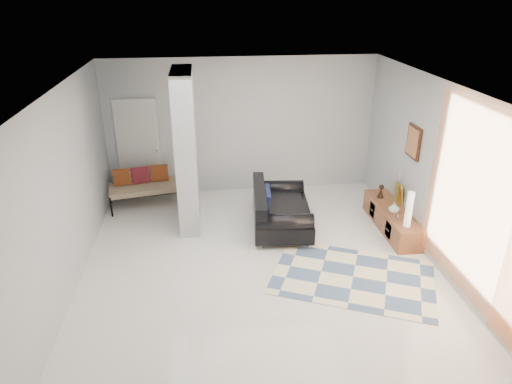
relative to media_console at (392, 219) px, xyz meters
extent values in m
plane|color=white|center=(-2.52, -0.90, -0.20)|extent=(6.00, 6.00, 0.00)
plane|color=white|center=(-2.52, -0.90, 2.60)|extent=(6.00, 6.00, 0.00)
plane|color=#B3B6B8|center=(-2.52, 2.10, 1.20)|extent=(6.00, 0.00, 6.00)
plane|color=#B3B6B8|center=(-2.52, -3.90, 1.20)|extent=(6.00, 0.00, 6.00)
plane|color=#B3B6B8|center=(-5.27, -0.90, 1.20)|extent=(0.00, 6.00, 6.00)
plane|color=#B3B6B8|center=(0.23, -0.90, 1.20)|extent=(0.00, 6.00, 6.00)
cube|color=#A2A7A9|center=(-3.62, 0.70, 1.20)|extent=(0.35, 1.20, 2.80)
cube|color=silver|center=(-4.62, 2.06, 0.82)|extent=(0.85, 0.06, 2.04)
plane|color=#F78241|center=(0.15, -2.05, 1.25)|extent=(0.00, 2.55, 2.55)
cube|color=#3B1D10|center=(0.20, 0.00, 1.45)|extent=(0.04, 0.45, 0.55)
cube|color=brown|center=(0.00, 0.00, 0.00)|extent=(0.45, 1.77, 0.40)
cube|color=#3B1D10|center=(-0.22, -0.40, 0.00)|extent=(0.02, 0.24, 0.28)
cube|color=#3B1D10|center=(-0.22, 0.39, 0.00)|extent=(0.02, 0.24, 0.28)
cube|color=gold|center=(0.18, 0.24, 0.40)|extent=(0.09, 0.32, 0.40)
cube|color=silver|center=(-0.10, -0.40, 0.26)|extent=(0.04, 0.10, 0.12)
cylinder|color=silver|center=(-2.43, -0.37, -0.15)|extent=(0.05, 0.05, 0.10)
cylinder|color=silver|center=(-2.30, 1.04, -0.15)|extent=(0.05, 0.05, 0.10)
cylinder|color=silver|center=(-1.64, -0.44, -0.15)|extent=(0.05, 0.05, 0.10)
cylinder|color=silver|center=(-1.51, 0.97, -0.15)|extent=(0.05, 0.05, 0.10)
cube|color=black|center=(-1.97, 0.30, 0.05)|extent=(1.14, 1.74, 0.30)
cube|color=black|center=(-2.37, 0.33, 0.38)|extent=(0.35, 1.67, 0.36)
cylinder|color=black|center=(-2.04, -0.41, 0.28)|extent=(0.97, 0.36, 0.28)
cylinder|color=black|center=(-1.91, 1.00, 0.28)|extent=(0.97, 0.36, 0.28)
cube|color=black|center=(-2.25, 0.32, 0.40)|extent=(0.20, 0.62, 0.31)
cylinder|color=black|center=(-5.12, 1.09, 0.00)|extent=(0.04, 0.04, 0.40)
cylinder|color=black|center=(-3.60, 1.38, 0.00)|extent=(0.04, 0.04, 0.40)
cylinder|color=black|center=(-5.24, 1.71, 0.00)|extent=(0.04, 0.04, 0.40)
cylinder|color=black|center=(-3.72, 2.00, 0.00)|extent=(0.04, 0.04, 0.40)
cube|color=tan|center=(-4.42, 1.55, 0.18)|extent=(1.66, 0.93, 0.12)
cube|color=brown|center=(-4.94, 1.60, 0.40)|extent=(0.36, 0.22, 0.33)
cube|color=maroon|center=(-4.58, 1.67, 0.40)|extent=(0.36, 0.22, 0.33)
cube|color=brown|center=(-4.22, 1.74, 0.40)|extent=(0.36, 0.22, 0.33)
cube|color=#F1E9B8|center=(-1.15, -1.40, -0.20)|extent=(2.80, 2.40, 0.01)
cylinder|color=white|center=(-0.02, -0.63, 0.50)|extent=(0.11, 0.11, 0.61)
imported|color=silver|center=(-0.05, -0.14, 0.29)|extent=(0.20, 0.20, 0.20)
camera|label=1|loc=(-3.30, -6.95, 3.85)|focal=32.00mm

